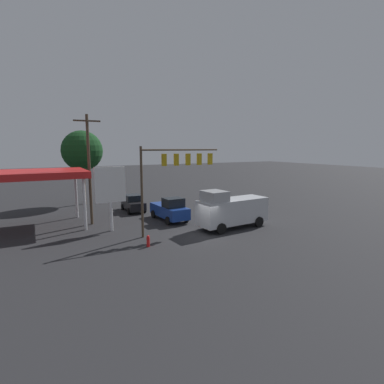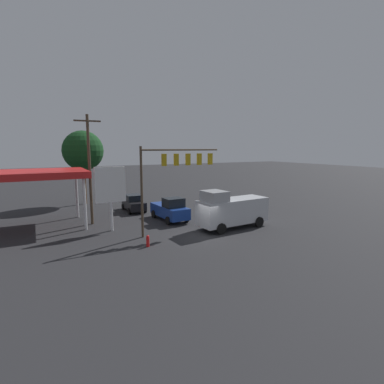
# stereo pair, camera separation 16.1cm
# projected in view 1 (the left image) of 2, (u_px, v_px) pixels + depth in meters

# --- Properties ---
(ground_plane) EXTENTS (200.00, 200.00, 0.00)m
(ground_plane) POSITION_uv_depth(u_px,v_px,m) (203.00, 236.00, 25.07)
(ground_plane) COLOR #262628
(traffic_signal_assembly) EXTENTS (7.23, 0.43, 7.43)m
(traffic_signal_assembly) POSITION_uv_depth(u_px,v_px,m) (175.00, 167.00, 25.24)
(traffic_signal_assembly) COLOR #473828
(traffic_signal_assembly) RESTS_ON ground
(utility_pole) EXTENTS (2.40, 0.26, 10.34)m
(utility_pole) POSITION_uv_depth(u_px,v_px,m) (89.00, 168.00, 28.02)
(utility_pole) COLOR #473828
(utility_pole) RESTS_ON ground
(gas_station_canopy) EXTENTS (11.68, 6.67, 5.26)m
(gas_station_canopy) POSITION_uv_depth(u_px,v_px,m) (15.00, 175.00, 26.10)
(gas_station_canopy) COLOR red
(gas_station_canopy) RESTS_ON ground
(price_sign) EXTENTS (2.63, 0.27, 5.68)m
(price_sign) POSITION_uv_depth(u_px,v_px,m) (110.00, 187.00, 26.00)
(price_sign) COLOR silver
(price_sign) RESTS_ON ground
(pickup_parked) EXTENTS (2.48, 5.30, 2.40)m
(pickup_parked) POSITION_uv_depth(u_px,v_px,m) (170.00, 210.00, 30.21)
(pickup_parked) COLOR navy
(pickup_parked) RESTS_ON ground
(sedan_far) EXTENTS (2.17, 4.45, 1.93)m
(sedan_far) POSITION_uv_depth(u_px,v_px,m) (133.00, 203.00, 34.61)
(sedan_far) COLOR black
(sedan_far) RESTS_ON ground
(delivery_truck) EXTENTS (6.95, 2.95, 3.58)m
(delivery_truck) POSITION_uv_depth(u_px,v_px,m) (231.00, 210.00, 27.27)
(delivery_truck) COLOR silver
(delivery_truck) RESTS_ON ground
(street_tree) EXTENTS (5.11, 5.11, 9.46)m
(street_tree) POSITION_uv_depth(u_px,v_px,m) (82.00, 151.00, 38.12)
(street_tree) COLOR #4C331E
(street_tree) RESTS_ON ground
(fire_hydrant) EXTENTS (0.24, 0.24, 0.88)m
(fire_hydrant) POSITION_uv_depth(u_px,v_px,m) (148.00, 241.00, 22.21)
(fire_hydrant) COLOR red
(fire_hydrant) RESTS_ON ground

